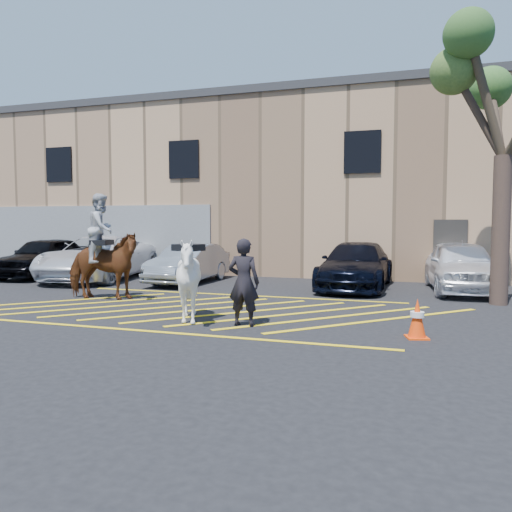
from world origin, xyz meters
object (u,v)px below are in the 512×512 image
(mounted_bay, at_px, (102,257))
(saddled_white, at_px, (189,280))
(traffic_cone, at_px, (417,318))
(tree, at_px, (505,79))
(car_white_suv, at_px, (461,266))
(car_black_suv, at_px, (45,257))
(car_silver_sedan, at_px, (189,263))
(car_blue_suv, at_px, (356,265))
(handler, at_px, (244,282))
(car_white_pickup, at_px, (99,258))

(mounted_bay, bearing_deg, saddled_white, -29.83)
(traffic_cone, xyz_separation_m, tree, (1.99, 4.54, 5.33))
(car_white_suv, bearing_deg, car_black_suv, 177.65)
(car_silver_sedan, bearing_deg, car_white_suv, 5.30)
(car_white_suv, bearing_deg, saddled_white, -135.58)
(car_blue_suv, height_order, saddled_white, saddled_white)
(saddled_white, xyz_separation_m, tree, (6.62, 4.46, 4.79))
(handler, bearing_deg, traffic_cone, 178.61)
(car_blue_suv, bearing_deg, traffic_cone, -72.77)
(car_white_suv, distance_m, saddled_white, 8.98)
(car_silver_sedan, bearing_deg, car_blue_suv, 6.20)
(car_white_pickup, relative_size, tree, 0.79)
(car_blue_suv, distance_m, car_white_suv, 3.15)
(car_silver_sedan, xyz_separation_m, saddled_white, (2.94, -6.18, 0.22))
(traffic_cone, bearing_deg, saddled_white, 179.08)
(mounted_bay, bearing_deg, handler, -23.21)
(car_black_suv, xyz_separation_m, car_white_pickup, (2.49, -0.07, 0.03))
(car_blue_suv, relative_size, tree, 0.68)
(saddled_white, bearing_deg, handler, -0.86)
(car_silver_sedan, relative_size, car_white_suv, 0.89)
(car_white_pickup, relative_size, car_silver_sedan, 1.41)
(traffic_cone, distance_m, tree, 7.27)
(car_white_suv, height_order, saddled_white, saddled_white)
(car_white_suv, xyz_separation_m, tree, (0.72, -2.30, 4.91))
(tree, bearing_deg, car_white_pickup, 172.78)
(car_black_suv, relative_size, handler, 2.50)
(handler, bearing_deg, saddled_white, -1.30)
(car_white_pickup, bearing_deg, handler, -46.12)
(car_white_pickup, height_order, handler, handler)
(car_silver_sedan, xyz_separation_m, car_white_suv, (8.84, 0.58, 0.11))
(car_white_pickup, distance_m, handler, 9.96)
(car_blue_suv, bearing_deg, handler, -101.09)
(car_white_suv, xyz_separation_m, traffic_cone, (-1.27, -6.84, -0.42))
(car_white_pickup, distance_m, car_white_suv, 12.49)
(car_blue_suv, distance_m, saddled_white, 7.20)
(car_black_suv, bearing_deg, car_blue_suv, -2.47)
(car_white_pickup, relative_size, traffic_cone, 7.89)
(car_white_pickup, height_order, car_white_suv, car_white_pickup)
(tree, bearing_deg, car_silver_sedan, 169.81)
(handler, distance_m, mounted_bay, 5.24)
(car_black_suv, height_order, saddled_white, saddled_white)
(car_white_suv, relative_size, tree, 0.63)
(car_white_pickup, bearing_deg, car_silver_sedan, -7.20)
(saddled_white, relative_size, tree, 0.27)
(car_white_suv, relative_size, traffic_cone, 6.32)
(car_white_suv, relative_size, mounted_bay, 1.60)
(car_silver_sedan, xyz_separation_m, handler, (4.19, -6.20, 0.22))
(car_blue_suv, xyz_separation_m, tree, (3.87, -2.18, 4.97))
(car_white_pickup, xyz_separation_m, car_blue_suv, (9.33, 0.51, -0.08))
(car_white_pickup, distance_m, traffic_cone, 12.82)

